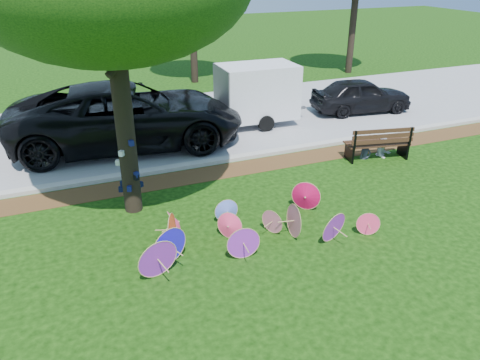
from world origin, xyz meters
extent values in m
plane|color=black|center=(0.00, 0.00, 0.00)|extent=(90.00, 90.00, 0.00)
cube|color=#472D16|center=(0.00, 4.50, 0.01)|extent=(90.00, 1.00, 0.01)
cube|color=#B7B5AD|center=(0.00, 5.20, 0.06)|extent=(90.00, 0.30, 0.12)
cube|color=gray|center=(0.00, 9.35, 0.01)|extent=(90.00, 8.00, 0.01)
cylinder|color=black|center=(-1.95, 3.17, 2.40)|extent=(0.44, 0.44, 4.80)
cone|color=#BF0B45|center=(2.07, 1.48, 0.38)|extent=(0.66, 0.62, 0.76)
cone|color=#D06780|center=(1.28, 0.52, 0.39)|extent=(0.24, 0.79, 0.79)
cone|color=purple|center=(-2.03, 0.21, 0.43)|extent=(0.90, 0.44, 0.88)
cone|color=#FF3A6F|center=(2.85, -0.05, 0.28)|extent=(0.56, 0.38, 0.56)
cone|color=#BE3F17|center=(-1.40, 1.19, 0.38)|extent=(0.48, 0.75, 0.77)
cone|color=#2317E5|center=(-1.71, 0.56, 0.43)|extent=(0.85, 0.48, 0.86)
cone|color=#D06780|center=(0.85, 0.84, 0.29)|extent=(0.36, 0.56, 0.59)
cone|color=purple|center=(-0.18, 0.18, 0.37)|extent=(0.74, 0.19, 0.74)
cone|color=#5D74E1|center=(0.02, 1.66, 0.30)|extent=(0.60, 0.11, 0.60)
cone|color=#FF3A6F|center=(-1.25, 1.53, 0.35)|extent=(0.39, 0.70, 0.67)
cone|color=#FF3A6F|center=(-0.19, 0.98, 0.31)|extent=(0.56, 0.59, 0.63)
cone|color=purple|center=(1.91, 0.00, 0.38)|extent=(0.79, 0.46, 0.76)
imported|color=black|center=(-1.19, 7.76, 1.06)|extent=(8.03, 4.49, 2.12)
imported|color=black|center=(8.36, 8.02, 0.70)|extent=(4.27, 2.19, 1.39)
cube|color=white|center=(3.74, 8.18, 1.29)|extent=(2.87, 1.87, 2.57)
imported|color=#3B3E51|center=(5.52, 3.71, 0.52)|extent=(0.43, 0.33, 1.04)
imported|color=silver|center=(6.22, 3.71, 0.61)|extent=(0.61, 0.49, 1.21)
cylinder|color=black|center=(3.54, 15.57, 2.50)|extent=(0.36, 0.36, 5.00)
cylinder|color=black|center=(12.16, 14.46, 2.50)|extent=(0.36, 0.36, 5.00)
camera|label=1|loc=(-3.41, -7.54, 5.81)|focal=35.00mm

